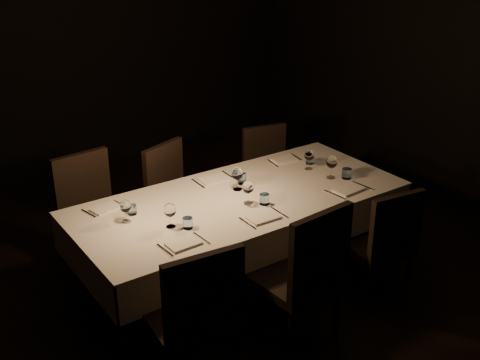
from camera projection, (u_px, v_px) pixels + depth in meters
room at (240, 102)px, 4.20m from camera, size 5.01×6.01×3.01m
dining_table at (240, 206)px, 4.53m from camera, size 2.52×1.12×0.76m
chair_near_left at (196, 314)px, 3.51m from camera, size 0.54×0.54×1.02m
place_setting_near_left at (178, 223)px, 3.97m from camera, size 0.32×0.40×0.17m
chair_near_center at (304, 272)px, 3.90m from camera, size 0.54×0.54×1.05m
place_setting_near_center at (257, 199)px, 4.30m from camera, size 0.33×0.40×0.18m
chair_near_right at (384, 240)px, 4.41m from camera, size 0.50×0.50×0.92m
place_setting_near_right at (340, 173)px, 4.72m from camera, size 0.35×0.41×0.19m
chair_far_left at (92, 210)px, 4.79m from camera, size 0.52×0.52×0.99m
place_setting_far_left at (121, 208)px, 4.18m from camera, size 0.31×0.39×0.16m
chair_far_center at (174, 193)px, 5.13m from camera, size 0.58×0.58×0.94m
place_setting_far_center at (231, 176)px, 4.66m from camera, size 0.34×0.41×0.19m
chair_far_right at (268, 169)px, 5.67m from camera, size 0.51×0.51×0.89m
place_setting_far_right at (302, 158)px, 5.04m from camera, size 0.31×0.39×0.17m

